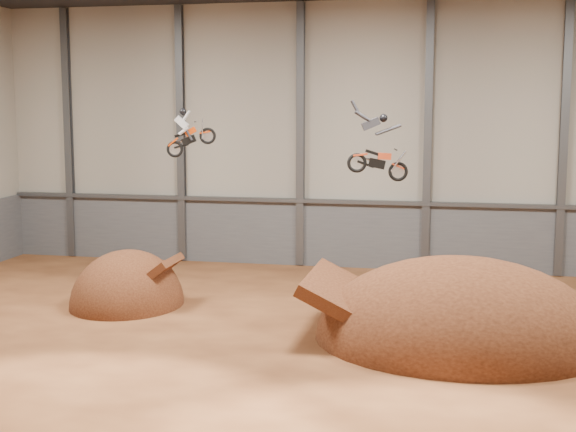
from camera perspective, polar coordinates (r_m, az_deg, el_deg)
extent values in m
plane|color=#542B16|center=(28.82, 1.84, -9.50)|extent=(40.00, 40.00, 0.00)
cube|color=#9D978B|center=(42.40, 5.40, 5.66)|extent=(40.00, 0.10, 14.00)
cube|color=#55575D|center=(42.82, 5.29, -1.38)|extent=(39.80, 0.18, 3.50)
cube|color=#47494F|center=(42.42, 5.30, 0.99)|extent=(39.80, 0.35, 0.20)
cube|color=#47494F|center=(47.06, -15.34, 5.63)|extent=(0.40, 0.36, 13.90)
cube|color=#47494F|center=(44.44, -7.62, 5.73)|extent=(0.40, 0.36, 13.90)
cube|color=#47494F|center=(42.70, 0.89, 5.71)|extent=(0.40, 0.36, 13.90)
cube|color=#47494F|center=(41.96, 9.91, 5.56)|extent=(0.40, 0.36, 13.90)
cube|color=#47494F|center=(42.27, 19.02, 5.26)|extent=(0.40, 0.36, 13.90)
ellipsoid|color=#3C1B0F|center=(35.76, -11.34, -6.21)|extent=(4.81, 5.55, 4.81)
ellipsoid|color=#3C1B0F|center=(30.61, 12.07, -8.63)|extent=(10.67, 9.44, 6.16)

